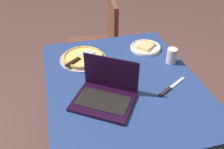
# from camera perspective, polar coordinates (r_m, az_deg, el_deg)

# --- Properties ---
(dining_table) EXTENTS (1.11, 0.90, 0.75)m
(dining_table) POSITION_cam_1_polar(r_m,az_deg,el_deg) (1.51, 2.43, -4.57)
(dining_table) COLOR navy
(dining_table) RESTS_ON ground_plane
(laptop) EXTENTS (0.38, 0.39, 0.21)m
(laptop) POSITION_cam_1_polar(r_m,az_deg,el_deg) (1.29, -1.55, -4.41)
(laptop) COLOR black
(laptop) RESTS_ON dining_table
(pizza_plate) EXTENTS (0.22, 0.22, 0.04)m
(pizza_plate) POSITION_cam_1_polar(r_m,az_deg,el_deg) (1.77, 7.96, 6.44)
(pizza_plate) COLOR white
(pizza_plate) RESTS_ON dining_table
(pizza_tray) EXTENTS (0.31, 0.31, 0.03)m
(pizza_tray) POSITION_cam_1_polar(r_m,az_deg,el_deg) (1.64, -6.89, 4.03)
(pizza_tray) COLOR #9C9AA1
(pizza_tray) RESTS_ON dining_table
(table_knife) EXTENTS (0.14, 0.22, 0.01)m
(table_knife) POSITION_cam_1_polar(r_m,az_deg,el_deg) (1.42, 13.45, -3.20)
(table_knife) COLOR silver
(table_knife) RESTS_ON dining_table
(drink_cup) EXTENTS (0.07, 0.07, 0.10)m
(drink_cup) POSITION_cam_1_polar(r_m,az_deg,el_deg) (1.62, 13.93, 4.35)
(drink_cup) COLOR silver
(drink_cup) RESTS_ON dining_table
(chair_near) EXTENTS (0.49, 0.49, 0.92)m
(chair_near) POSITION_cam_1_polar(r_m,az_deg,el_deg) (2.31, -2.90, 7.77)
(chair_near) COLOR brown
(chair_near) RESTS_ON ground_plane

